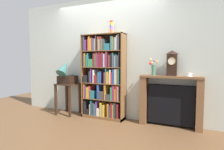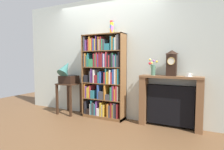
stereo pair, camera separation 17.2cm
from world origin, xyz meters
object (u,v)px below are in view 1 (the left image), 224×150
object	(u,v)px
flower_vase	(153,68)
cup_stack	(112,27)
bookshelf	(104,78)
gramophone	(66,74)
side_table_left	(68,92)
fireplace_mantel	(170,102)
mantel_clock	(172,63)
teacup_with_saucer	(189,75)

from	to	relation	value
flower_vase	cup_stack	bearing A→B (deg)	178.40
bookshelf	gramophone	world-z (taller)	bookshelf
side_table_left	gramophone	xyz separation A→B (m)	(-0.00, -0.05, 0.42)
bookshelf	cup_stack	xyz separation A→B (m)	(0.17, 0.05, 1.05)
side_table_left	bookshelf	bearing A→B (deg)	4.20
fireplace_mantel	mantel_clock	bearing A→B (deg)	-58.30
gramophone	flower_vase	world-z (taller)	flower_vase
mantel_clock	flower_vase	distance (m)	0.35
bookshelf	teacup_with_saucer	world-z (taller)	bookshelf
cup_stack	side_table_left	distance (m)	1.77
flower_vase	side_table_left	bearing A→B (deg)	-177.28
cup_stack	gramophone	world-z (taller)	cup_stack
side_table_left	fireplace_mantel	xyz separation A→B (m)	(2.27, 0.12, -0.03)
cup_stack	fireplace_mantel	bearing A→B (deg)	0.22
fireplace_mantel	flower_vase	size ratio (longest dim) A/B	3.53
side_table_left	fireplace_mantel	bearing A→B (deg)	3.08
bookshelf	cup_stack	size ratio (longest dim) A/B	6.59
cup_stack	side_table_left	xyz separation A→B (m)	(-1.06, -0.12, -1.42)
gramophone	cup_stack	bearing A→B (deg)	9.18
bookshelf	teacup_with_saucer	distance (m)	1.69
fireplace_mantel	teacup_with_saucer	world-z (taller)	teacup_with_saucer
mantel_clock	teacup_with_saucer	bearing A→B (deg)	0.39
cup_stack	mantel_clock	size ratio (longest dim) A/B	0.59
gramophone	teacup_with_saucer	bearing A→B (deg)	3.45
teacup_with_saucer	fireplace_mantel	bearing A→B (deg)	176.17
cup_stack	mantel_clock	xyz separation A→B (m)	(1.22, -0.02, -0.73)
teacup_with_saucer	bookshelf	bearing A→B (deg)	-178.79
gramophone	mantel_clock	distance (m)	2.30
teacup_with_saucer	side_table_left	bearing A→B (deg)	-177.75
bookshelf	mantel_clock	distance (m)	1.43
gramophone	mantel_clock	world-z (taller)	mantel_clock
bookshelf	side_table_left	xyz separation A→B (m)	(-0.89, -0.07, -0.36)
bookshelf	mantel_clock	world-z (taller)	bookshelf
gramophone	flower_vase	bearing A→B (deg)	4.32
gramophone	bookshelf	bearing A→B (deg)	7.65
bookshelf	cup_stack	world-z (taller)	cup_stack
cup_stack	mantel_clock	world-z (taller)	cup_stack
bookshelf	mantel_clock	size ratio (longest dim) A/B	3.86
flower_vase	fireplace_mantel	bearing A→B (deg)	5.17
gramophone	fireplace_mantel	xyz separation A→B (m)	(2.27, 0.18, -0.46)
cup_stack	flower_vase	xyz separation A→B (m)	(0.88, -0.02, -0.82)
bookshelf	mantel_clock	bearing A→B (deg)	1.39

